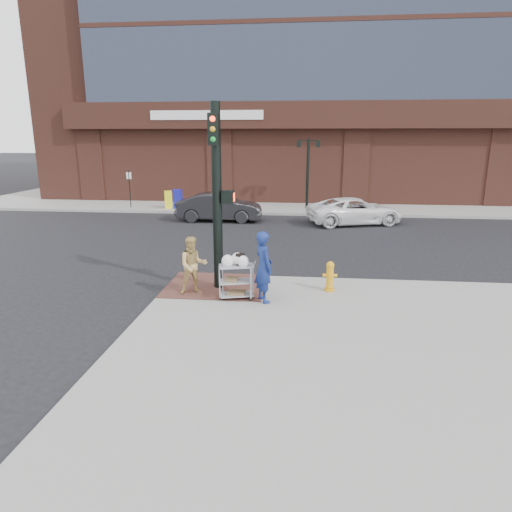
# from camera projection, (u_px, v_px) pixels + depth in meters

# --- Properties ---
(ground) EXTENTS (220.00, 220.00, 0.00)m
(ground) POSITION_uv_depth(u_px,v_px,m) (232.00, 302.00, 12.11)
(ground) COLOR black
(ground) RESTS_ON ground
(sidewalk_far) EXTENTS (65.00, 36.00, 0.15)m
(sidewalk_far) POSITION_uv_depth(u_px,v_px,m) (422.00, 184.00, 41.61)
(sidewalk_far) COLOR gray
(sidewalk_far) RESTS_ON ground
(brick_curb_ramp) EXTENTS (2.80, 2.40, 0.01)m
(brick_curb_ramp) POSITION_uv_depth(u_px,v_px,m) (216.00, 285.00, 13.00)
(brick_curb_ramp) COLOR #543127
(brick_curb_ramp) RESTS_ON sidewalk_near
(bank_building) EXTENTS (42.00, 26.00, 28.00)m
(bank_building) POSITION_uv_depth(u_px,v_px,m) (347.00, 14.00, 37.84)
(bank_building) COLOR brown
(bank_building) RESTS_ON sidewalk_far
(lamp_post) EXTENTS (1.32, 0.22, 4.00)m
(lamp_post) POSITION_uv_depth(u_px,v_px,m) (308.00, 166.00, 26.64)
(lamp_post) COLOR black
(lamp_post) RESTS_ON sidewalk_far
(parking_sign) EXTENTS (0.05, 0.05, 2.20)m
(parking_sign) POSITION_uv_depth(u_px,v_px,m) (130.00, 189.00, 27.09)
(parking_sign) COLOR black
(parking_sign) RESTS_ON sidewalk_far
(traffic_signal_pole) EXTENTS (0.61, 0.51, 5.00)m
(traffic_signal_pole) POSITION_uv_depth(u_px,v_px,m) (218.00, 192.00, 12.19)
(traffic_signal_pole) COLOR black
(traffic_signal_pole) RESTS_ON sidewalk_near
(woman_blue) EXTENTS (0.71, 0.80, 1.84)m
(woman_blue) POSITION_uv_depth(u_px,v_px,m) (264.00, 267.00, 11.56)
(woman_blue) COLOR navy
(woman_blue) RESTS_ON sidewalk_near
(pedestrian_tan) EXTENTS (0.93, 0.84, 1.57)m
(pedestrian_tan) POSITION_uv_depth(u_px,v_px,m) (193.00, 265.00, 12.18)
(pedestrian_tan) COLOR tan
(pedestrian_tan) RESTS_ON sidewalk_near
(sedan_dark) EXTENTS (4.41, 1.60, 1.45)m
(sedan_dark) POSITION_uv_depth(u_px,v_px,m) (219.00, 207.00, 23.66)
(sedan_dark) COLOR black
(sedan_dark) RESTS_ON ground
(minivan_white) EXTENTS (5.20, 3.50, 1.33)m
(minivan_white) POSITION_uv_depth(u_px,v_px,m) (355.00, 211.00, 22.85)
(minivan_white) COLOR white
(minivan_white) RESTS_ON ground
(utility_cart) EXTENTS (0.96, 0.69, 1.21)m
(utility_cart) POSITION_uv_depth(u_px,v_px,m) (236.00, 278.00, 11.87)
(utility_cart) COLOR #949498
(utility_cart) RESTS_ON sidewalk_near
(fire_hydrant) EXTENTS (0.39, 0.28, 0.84)m
(fire_hydrant) POSITION_uv_depth(u_px,v_px,m) (330.00, 276.00, 12.47)
(fire_hydrant) COLOR orange
(fire_hydrant) RESTS_ON sidewalk_near
(newsbox_yellow) EXTENTS (0.53, 0.50, 1.03)m
(newsbox_yellow) POSITION_uv_depth(u_px,v_px,m) (168.00, 200.00, 26.94)
(newsbox_yellow) COLOR yellow
(newsbox_yellow) RESTS_ON sidewalk_far
(newsbox_blue) EXTENTS (0.47, 0.43, 1.12)m
(newsbox_blue) POSITION_uv_depth(u_px,v_px,m) (178.00, 199.00, 26.97)
(newsbox_blue) COLOR #16168F
(newsbox_blue) RESTS_ON sidewalk_far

